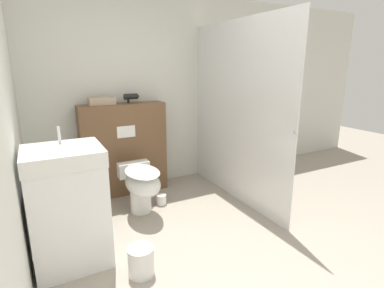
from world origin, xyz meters
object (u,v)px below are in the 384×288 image
(hair_drier, at_px, (131,97))
(waste_bin, at_px, (141,261))
(toilet, at_px, (141,184))
(sink_vanity, at_px, (69,206))

(hair_drier, relative_size, waste_bin, 0.84)
(toilet, xyz_separation_m, sink_vanity, (-0.78, -0.54, 0.16))
(sink_vanity, bearing_deg, toilet, 34.54)
(sink_vanity, bearing_deg, hair_drier, 52.79)
(hair_drier, height_order, waste_bin, hair_drier)
(toilet, relative_size, sink_vanity, 0.59)
(waste_bin, bearing_deg, toilet, 71.01)
(toilet, bearing_deg, waste_bin, -108.99)
(sink_vanity, distance_m, waste_bin, 0.73)
(waste_bin, bearing_deg, hair_drier, 73.95)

